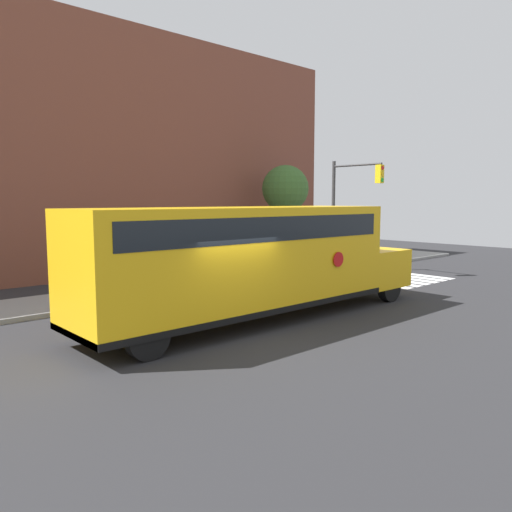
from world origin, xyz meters
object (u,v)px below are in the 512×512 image
(stop_sign, at_px, (315,233))
(traffic_light, at_px, (348,199))
(school_bus, at_px, (253,257))
(tree_near_sidewalk, at_px, (285,189))

(stop_sign, height_order, traffic_light, traffic_light)
(school_bus, distance_m, tree_near_sidewalk, 12.65)
(traffic_light, bearing_deg, tree_near_sidewalk, 90.46)
(school_bus, relative_size, tree_near_sidewalk, 2.20)
(stop_sign, relative_size, traffic_light, 0.54)
(school_bus, bearing_deg, stop_sign, 30.64)
(traffic_light, height_order, tree_near_sidewalk, traffic_light)
(traffic_light, relative_size, tree_near_sidewalk, 1.00)
(school_bus, height_order, tree_near_sidewalk, tree_near_sidewalk)
(stop_sign, height_order, tree_near_sidewalk, tree_near_sidewalk)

